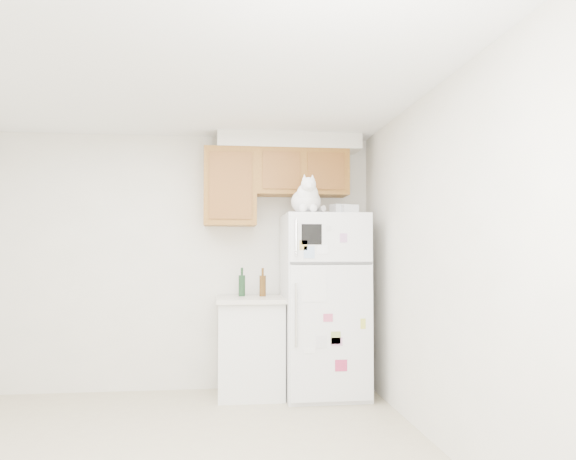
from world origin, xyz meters
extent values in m
cube|color=white|center=(0.00, 2.00, 1.25)|extent=(3.80, 0.04, 2.50)
cube|color=white|center=(0.00, -2.00, 1.25)|extent=(3.80, 0.04, 2.50)
cube|color=white|center=(1.90, 0.00, 1.25)|extent=(0.04, 4.00, 2.50)
cube|color=white|center=(0.00, 0.00, 2.50)|extent=(3.80, 4.00, 0.04)
cube|color=#946120|center=(1.20, 1.82, 2.12)|extent=(0.90, 0.33, 0.45)
cube|color=#946120|center=(0.50, 1.82, 1.98)|extent=(0.50, 0.33, 0.75)
cube|color=silver|center=(1.07, 1.83, 2.42)|extent=(1.40, 0.37, 0.15)
cube|color=white|center=(1.38, 1.62, 0.85)|extent=(0.76, 0.72, 1.70)
cube|color=white|center=(1.38, 1.25, 1.48)|extent=(0.74, 0.03, 0.44)
cube|color=white|center=(1.38, 1.25, 0.64)|extent=(0.74, 0.03, 1.19)
cube|color=#59595B|center=(1.38, 1.25, 1.25)|extent=(0.74, 0.03, 0.02)
cylinder|color=silver|center=(1.06, 1.22, 1.47)|extent=(0.02, 0.02, 0.32)
cylinder|color=silver|center=(1.06, 1.22, 0.80)|extent=(0.02, 0.02, 0.55)
cube|color=black|center=(1.20, 1.23, 1.50)|extent=(0.18, 0.00, 0.18)
cube|color=white|center=(1.22, 1.23, 1.05)|extent=(0.22, 0.00, 0.28)
cube|color=#A0BDE3|center=(1.18, 1.23, 1.34)|extent=(0.10, 0.00, 0.11)
cube|color=#BB85B8|center=(1.49, 1.23, 1.47)|extent=(0.07, 0.00, 0.08)
cube|color=#C44E75|center=(1.35, 1.23, 0.77)|extent=(0.08, 0.00, 0.07)
cube|color=#BC2F59|center=(1.46, 1.23, 0.35)|extent=(0.11, 0.00, 0.10)
cube|color=white|center=(1.30, 1.23, 1.37)|extent=(0.09, 0.00, 0.08)
cube|color=white|center=(1.18, 1.23, 0.49)|extent=(0.10, 0.00, 0.05)
cube|color=silver|center=(1.35, 1.23, 1.55)|extent=(0.05, 0.00, 0.05)
cube|color=gold|center=(1.13, 1.23, 1.40)|extent=(0.07, 0.00, 0.09)
cube|color=silver|center=(1.29, 1.23, 0.56)|extent=(0.10, 0.00, 0.11)
cube|color=#C089B3|center=(1.42, 1.23, 0.56)|extent=(0.10, 0.00, 0.07)
cube|color=#C1C445|center=(1.66, 1.23, 0.71)|extent=(0.05, 0.00, 0.09)
cube|color=#95A753|center=(1.42, 1.23, 0.59)|extent=(0.09, 0.00, 0.11)
cube|color=white|center=(0.69, 1.68, 0.44)|extent=(0.60, 0.60, 0.88)
cube|color=beige|center=(0.69, 1.66, 0.90)|extent=(0.64, 0.64, 0.04)
ellipsoid|color=white|center=(1.18, 1.44, 1.81)|extent=(0.27, 0.36, 0.23)
ellipsoid|color=white|center=(1.18, 1.34, 1.86)|extent=(0.20, 0.16, 0.22)
sphere|color=white|center=(1.18, 1.28, 1.94)|extent=(0.13, 0.13, 0.13)
cone|color=white|center=(1.15, 1.28, 2.01)|extent=(0.05, 0.05, 0.05)
cone|color=white|center=(1.22, 1.28, 2.01)|extent=(0.05, 0.05, 0.05)
cone|color=#D88C8C|center=(1.15, 1.28, 2.00)|extent=(0.02, 0.02, 0.03)
cone|color=#D88C8C|center=(1.22, 1.28, 2.00)|extent=(0.02, 0.02, 0.03)
sphere|color=white|center=(1.18, 1.23, 1.92)|extent=(0.06, 0.06, 0.06)
sphere|color=white|center=(1.14, 1.30, 1.74)|extent=(0.07, 0.07, 0.07)
sphere|color=white|center=(1.23, 1.30, 1.74)|extent=(0.07, 0.07, 0.07)
cylinder|color=white|center=(1.30, 1.57, 1.74)|extent=(0.17, 0.23, 0.08)
cube|color=white|center=(1.55, 1.63, 1.75)|extent=(0.21, 0.18, 0.10)
cube|color=white|center=(1.62, 1.55, 1.74)|extent=(0.16, 0.13, 0.09)
camera|label=1|loc=(0.41, -3.62, 1.33)|focal=35.00mm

